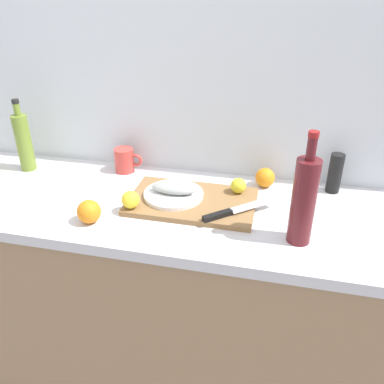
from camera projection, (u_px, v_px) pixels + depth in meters
name	position (u px, v px, depth m)	size (l,w,h in m)	color
ground_plane	(143.00, 361.00, 1.95)	(12.00, 12.00, 0.00)	slate
back_wall	(151.00, 85.00, 1.63)	(3.20, 0.05, 2.50)	silver
kitchen_counter	(136.00, 290.00, 1.73)	(2.00, 0.60, 0.90)	#9E7A56
cutting_board	(192.00, 202.00, 1.48)	(0.46, 0.28, 0.02)	olive
white_plate	(174.00, 194.00, 1.50)	(0.22, 0.22, 0.01)	white
fish_fillet	(173.00, 188.00, 1.48)	(0.17, 0.07, 0.04)	#999E99
chef_knife	(231.00, 212.00, 1.39)	(0.24, 0.21, 0.02)	silver
lemon_0	(131.00, 200.00, 1.41)	(0.06, 0.06, 0.06)	yellow
lemon_1	(238.00, 186.00, 1.51)	(0.06, 0.06, 0.06)	yellow
olive_oil_bottle	(24.00, 141.00, 1.69)	(0.06, 0.06, 0.31)	olive
wine_bottle	(304.00, 200.00, 1.22)	(0.07, 0.07, 0.37)	#59191E
coffee_mug_1	(125.00, 160.00, 1.71)	(0.12, 0.08, 0.10)	#CC3F38
orange_1	(265.00, 178.00, 1.59)	(0.08, 0.08, 0.08)	orange
orange_2	(89.00, 212.00, 1.36)	(0.08, 0.08, 0.08)	orange
pepper_mill	(335.00, 173.00, 1.54)	(0.05, 0.05, 0.16)	black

